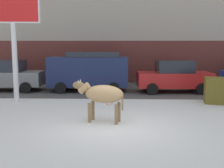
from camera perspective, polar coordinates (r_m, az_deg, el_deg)
The scene contains 9 objects.
ground_plane at distance 9.72m, azimuth 0.67°, elevation -8.64°, with size 120.00×120.00×0.00m, color white.
road_strip at distance 17.39m, azimuth 1.28°, elevation -1.25°, with size 60.00×5.60×0.01m, color #514F4C.
cow_tan at distance 10.21m, azimuth -1.94°, elevation -2.12°, with size 1.94×0.89×1.54m.
billboard at distance 14.49m, azimuth -19.12°, elevation 13.60°, with size 2.53×0.35×5.56m.
car_grey_sedan at distance 18.25m, azimuth -20.14°, elevation 1.56°, with size 4.26×2.10×1.84m.
car_navy_van at distance 17.06m, azimuth -4.63°, elevation 2.74°, with size 4.67×2.25×2.32m.
car_red_sedan at distance 16.98m, azimuth 12.19°, elevation 1.43°, with size 4.26×2.10×1.84m.
pedestrian_near_billboard at distance 20.11m, azimuth -1.28°, elevation 2.51°, with size 0.36×0.24×1.73m.
dumpster at distance 14.54m, azimuth 21.21°, elevation -1.22°, with size 1.70×1.10×1.20m, color brown.
Camera 1 is at (0.21, -9.32, 2.77)m, focal length 46.11 mm.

